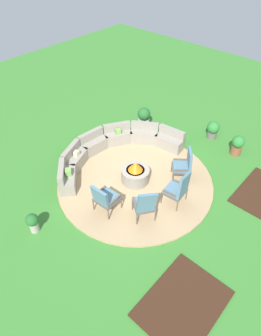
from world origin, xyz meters
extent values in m
plane|color=#387A2D|center=(0.00, 0.00, 0.00)|extent=(24.00, 24.00, 0.00)
cylinder|color=tan|center=(0.00, 0.00, 0.03)|extent=(4.86, 4.86, 0.06)
cube|color=#382114|center=(-2.19, -3.31, 0.02)|extent=(1.98, 1.47, 0.04)
cylinder|color=gray|center=(0.00, 0.00, 0.28)|extent=(0.88, 0.88, 0.44)
cylinder|color=black|center=(0.00, 0.00, 0.47)|extent=(0.57, 0.57, 0.06)
cone|color=orange|center=(0.00, 0.00, 0.64)|extent=(0.46, 0.46, 0.28)
cube|color=gray|center=(2.05, 0.22, 0.28)|extent=(0.55, 1.01, 0.44)
cube|color=gray|center=(2.20, 0.23, 0.64)|extent=(0.26, 0.98, 0.29)
cube|color=gray|center=(1.74, 1.11, 0.28)|extent=(0.90, 1.06, 0.44)
cube|color=gray|center=(1.86, 1.18, 0.64)|extent=(0.66, 0.91, 0.29)
cube|color=gray|center=(1.07, 1.77, 0.28)|extent=(1.06, 0.89, 0.44)
cube|color=gray|center=(1.14, 1.89, 0.64)|extent=(0.91, 0.64, 0.29)
cube|color=gray|center=(0.17, 2.06, 0.28)|extent=(1.01, 0.53, 0.44)
cube|color=gray|center=(0.18, 2.20, 0.64)|extent=(0.98, 0.24, 0.29)
cube|color=gray|center=(-0.77, 1.92, 0.28)|extent=(1.07, 0.78, 0.44)
cube|color=gray|center=(-0.82, 2.05, 0.64)|extent=(0.96, 0.51, 0.29)
cube|color=gray|center=(-1.54, 1.38, 0.28)|extent=(0.98, 1.02, 0.44)
cube|color=gray|center=(-1.65, 1.47, 0.64)|extent=(0.77, 0.83, 0.29)
cube|color=#70A34C|center=(1.04, 1.72, 0.59)|extent=(0.23, 0.22, 0.18)
cube|color=#70A34C|center=(-1.50, 1.34, 0.60)|extent=(0.26, 0.27, 0.21)
cube|color=beige|center=(-0.75, 1.87, 0.58)|extent=(0.20, 0.19, 0.17)
cylinder|color=brown|center=(-1.14, 0.11, 0.25)|extent=(0.04, 0.04, 0.38)
cylinder|color=brown|center=(-1.11, -0.46, 0.25)|extent=(0.04, 0.04, 0.38)
cylinder|color=brown|center=(-1.69, 0.08, 0.25)|extent=(0.04, 0.04, 0.38)
cylinder|color=brown|center=(-1.66, -0.48, 0.25)|extent=(0.04, 0.04, 0.38)
cube|color=brown|center=(-1.40, -0.19, 0.47)|extent=(0.61, 0.63, 0.05)
cube|color=slate|center=(-1.40, -0.19, 0.54)|extent=(0.56, 0.58, 0.09)
cube|color=slate|center=(-1.65, -0.20, 0.77)|extent=(0.17, 0.56, 0.57)
cube|color=brown|center=(-1.42, 0.08, 0.60)|extent=(0.50, 0.08, 0.04)
cube|color=brown|center=(-1.39, -0.46, 0.60)|extent=(0.50, 0.08, 0.04)
cylinder|color=brown|center=(-0.96, -0.73, 0.25)|extent=(0.04, 0.04, 0.38)
cylinder|color=brown|center=(-0.54, -1.03, 0.25)|extent=(0.04, 0.04, 0.38)
cylinder|color=brown|center=(-1.26, -1.16, 0.25)|extent=(0.04, 0.04, 0.38)
cylinder|color=brown|center=(-0.84, -1.46, 0.25)|extent=(0.04, 0.04, 0.38)
cube|color=brown|center=(-0.90, -1.09, 0.47)|extent=(0.77, 0.78, 0.05)
cube|color=slate|center=(-0.90, -1.09, 0.54)|extent=(0.71, 0.71, 0.09)
cube|color=slate|center=(-1.04, -1.29, 0.82)|extent=(0.49, 0.43, 0.72)
cube|color=brown|center=(-1.10, -0.95, 0.60)|extent=(0.32, 0.42, 0.04)
cube|color=brown|center=(-0.70, -1.23, 0.60)|extent=(0.32, 0.42, 0.04)
cylinder|color=brown|center=(-0.21, -1.18, 0.25)|extent=(0.04, 0.04, 0.38)
cylinder|color=brown|center=(0.34, -1.13, 0.25)|extent=(0.04, 0.04, 0.38)
cylinder|color=brown|center=(-0.16, -1.70, 0.25)|extent=(0.04, 0.04, 0.38)
cylinder|color=brown|center=(0.39, -1.64, 0.25)|extent=(0.04, 0.04, 0.38)
cube|color=brown|center=(0.09, -1.41, 0.47)|extent=(0.64, 0.61, 0.05)
cube|color=slate|center=(0.09, -1.41, 0.54)|extent=(0.59, 0.56, 0.09)
cube|color=slate|center=(0.11, -1.65, 0.84)|extent=(0.65, 0.16, 0.77)
cube|color=brown|center=(-0.17, -1.44, 0.60)|extent=(0.10, 0.47, 0.04)
cube|color=brown|center=(0.35, -1.39, 0.60)|extent=(0.10, 0.47, 0.04)
cylinder|color=brown|center=(0.66, -0.94, 0.25)|extent=(0.04, 0.04, 0.38)
cylinder|color=brown|center=(1.08, -0.61, 0.25)|extent=(0.04, 0.04, 0.38)
cylinder|color=brown|center=(0.98, -1.33, 0.25)|extent=(0.04, 0.04, 0.38)
cylinder|color=brown|center=(1.39, -1.00, 0.25)|extent=(0.04, 0.04, 0.38)
cube|color=brown|center=(1.03, -0.97, 0.47)|extent=(0.78, 0.77, 0.05)
cube|color=slate|center=(1.03, -0.97, 0.54)|extent=(0.71, 0.71, 0.09)
cube|color=slate|center=(1.17, -1.15, 0.82)|extent=(0.47, 0.45, 0.70)
cube|color=brown|center=(0.83, -1.13, 0.60)|extent=(0.33, 0.39, 0.04)
cube|color=brown|center=(1.22, -0.81, 0.60)|extent=(0.33, 0.39, 0.04)
cylinder|color=#A89E8E|center=(2.56, 1.80, 0.17)|extent=(0.44, 0.44, 0.34)
sphere|color=#236028|center=(2.56, 1.80, 0.58)|extent=(0.49, 0.49, 0.49)
cylinder|color=#605B56|center=(3.72, -0.56, 0.12)|extent=(0.36, 0.36, 0.24)
sphere|color=#2D7A33|center=(3.72, -0.56, 0.44)|extent=(0.46, 0.46, 0.46)
cylinder|color=#A89E8E|center=(-3.20, 0.76, 0.15)|extent=(0.24, 0.24, 0.30)
sphere|color=#236028|center=(-3.20, 0.76, 0.44)|extent=(0.34, 0.34, 0.34)
cylinder|color=brown|center=(3.41, -1.69, 0.16)|extent=(0.37, 0.37, 0.32)
sphere|color=#2D7A33|center=(3.41, -1.69, 0.52)|extent=(0.43, 0.43, 0.43)
sphere|color=#E55638|center=(3.47, -1.69, 0.61)|extent=(0.17, 0.17, 0.17)
camera|label=1|loc=(-5.02, -4.32, 6.48)|focal=31.22mm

